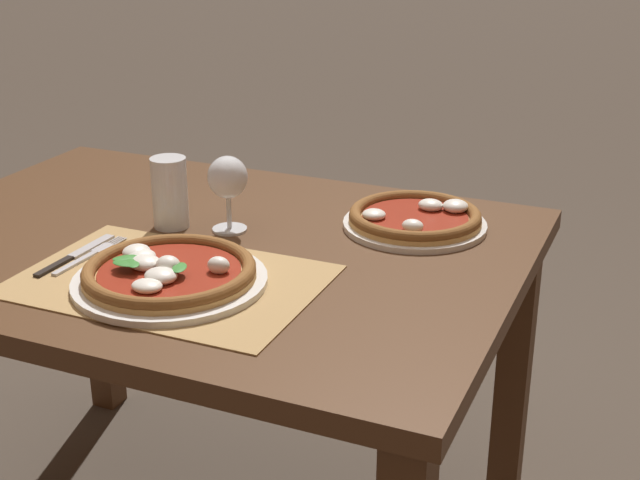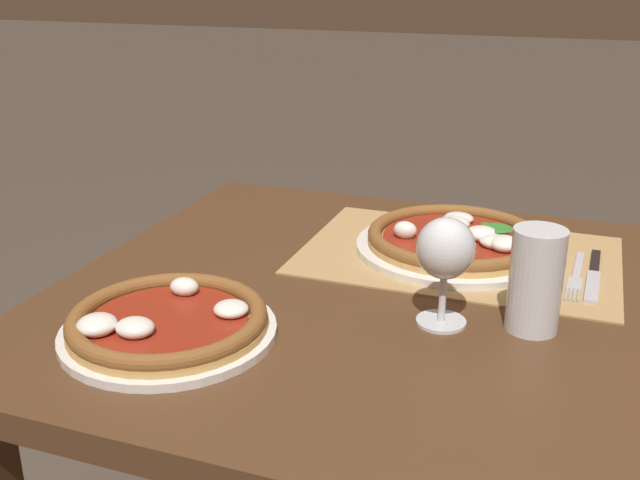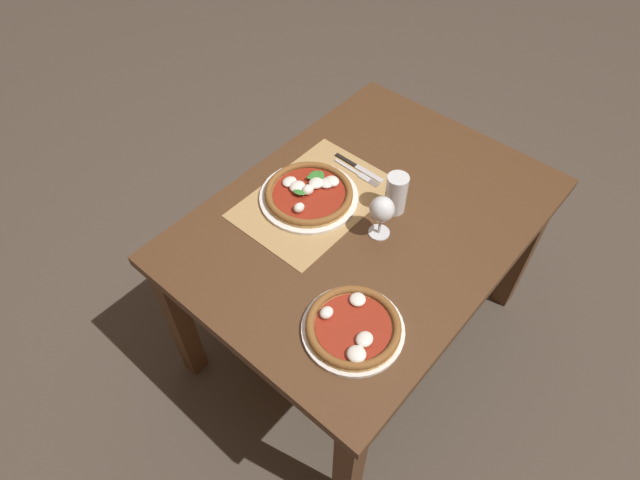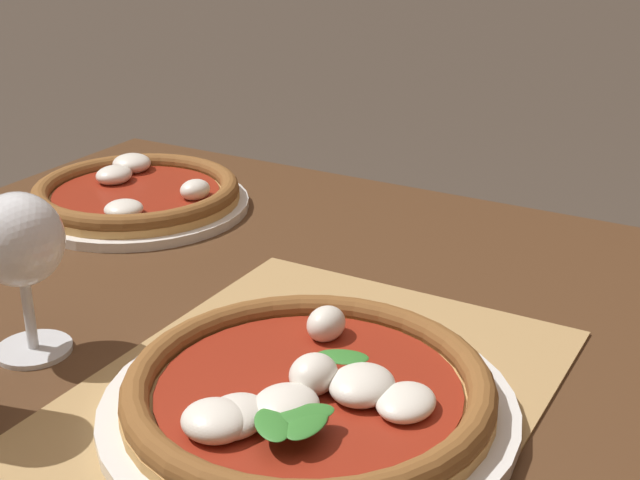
% 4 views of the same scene
% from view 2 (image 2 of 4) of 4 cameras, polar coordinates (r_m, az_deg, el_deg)
% --- Properties ---
extents(dining_table, '(1.26, 0.92, 0.74)m').
position_cam_2_polar(dining_table, '(1.17, 11.25, -9.50)').
color(dining_table, '#4C301C').
rests_on(dining_table, ground).
extents(paper_placemat, '(0.53, 0.36, 0.00)m').
position_cam_2_polar(paper_placemat, '(1.30, 10.50, -1.14)').
color(paper_placemat, '#A88451').
rests_on(paper_placemat, dining_table).
extents(pizza_near, '(0.34, 0.34, 0.05)m').
position_cam_2_polar(pizza_near, '(1.31, 10.32, 0.02)').
color(pizza_near, silver).
rests_on(pizza_near, paper_placemat).
extents(pizza_far, '(0.29, 0.29, 0.05)m').
position_cam_2_polar(pizza_far, '(1.03, -11.55, -6.18)').
color(pizza_far, silver).
rests_on(pizza_far, dining_table).
extents(wine_glass, '(0.08, 0.08, 0.16)m').
position_cam_2_polar(wine_glass, '(1.02, 9.53, -0.99)').
color(wine_glass, silver).
rests_on(wine_glass, dining_table).
extents(pint_glass, '(0.07, 0.07, 0.15)m').
position_cam_2_polar(pint_glass, '(1.05, 16.10, -3.11)').
color(pint_glass, silver).
rests_on(pint_glass, dining_table).
extents(fork, '(0.02, 0.20, 0.00)m').
position_cam_2_polar(fork, '(1.26, 18.95, -2.58)').
color(fork, '#B7B7BC').
rests_on(fork, paper_placemat).
extents(knife, '(0.02, 0.22, 0.01)m').
position_cam_2_polar(knife, '(1.27, 20.13, -2.53)').
color(knife, black).
rests_on(knife, paper_placemat).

